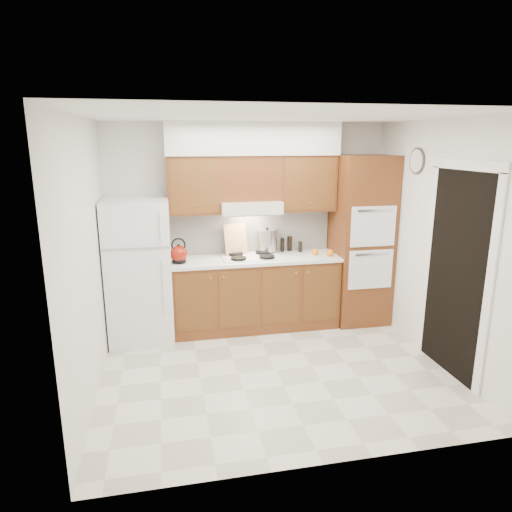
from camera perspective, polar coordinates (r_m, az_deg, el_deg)
The scene contains 26 objects.
floor at distance 5.02m, azimuth 2.42°, elevation -14.03°, with size 3.60×3.60×0.00m, color beige.
ceiling at distance 4.43m, azimuth 2.79°, elevation 17.11°, with size 3.60×3.60×0.00m, color white.
wall_back at distance 5.99m, azimuth -0.93°, elevation 3.87°, with size 3.60×0.02×2.60m, color white.
wall_left at distance 4.48m, azimuth -20.37°, elevation -0.59°, with size 0.02×3.00×2.60m, color white.
wall_right at distance 5.28m, azimuth 21.89°, elevation 1.43°, with size 0.02×3.00×2.60m, color white.
fridge at distance 5.64m, azimuth -14.38°, elevation -1.82°, with size 0.75×0.72×1.72m, color white.
base_cabinets at distance 5.92m, azimuth -0.11°, elevation -4.76°, with size 2.11×0.60×0.90m, color brown.
countertop at distance 5.78m, azimuth -0.10°, elevation -0.37°, with size 2.13×0.62×0.04m, color white.
backsplash at distance 5.99m, azimuth -0.66°, elevation 3.10°, with size 2.11×0.03×0.56m, color white.
oven_cabinet at distance 6.15m, azimuth 12.96°, elevation 1.89°, with size 0.70×0.65×2.20m, color brown.
upper_cab_left at distance 5.66m, azimuth -7.85°, elevation 8.76°, with size 0.63×0.33×0.70m, color brown.
upper_cab_right at distance 5.93m, azimuth 6.25°, elevation 9.05°, with size 0.73×0.33×0.70m, color brown.
range_hood at distance 5.72m, azimuth -0.76°, elevation 6.18°, with size 0.75×0.45×0.15m, color silver.
upper_cab_over_hood at distance 5.74m, azimuth -0.89°, elevation 9.72°, with size 0.75×0.33×0.55m, color brown.
soffit at distance 5.72m, azimuth -0.37°, elevation 14.47°, with size 2.13×0.36×0.40m, color silver.
cooktop at distance 5.78m, azimuth -0.62°, elevation -0.10°, with size 0.74×0.50×0.01m, color white.
doorway at distance 5.05m, azimuth 23.67°, elevation -2.21°, with size 0.02×0.90×2.10m, color black.
wall_clock at distance 5.63m, azimuth 19.49°, elevation 11.14°, with size 0.30×0.30×0.02m, color #3F3833.
kettle at distance 5.56m, azimuth -9.62°, elevation 0.25°, with size 0.20×0.20×0.20m, color maroon.
cutting_board at distance 5.87m, azimuth -2.54°, elevation 2.06°, with size 0.31×0.02×0.41m, color #DCAF71.
stock_pot at distance 5.98m, azimuth 1.37°, elevation 1.97°, with size 0.26×0.26×0.27m, color #B1B0B5.
condiment_a at distance 6.08m, azimuth 3.33°, elevation 1.40°, with size 0.05×0.05×0.18m, color black.
condiment_b at distance 6.11m, azimuth 4.23°, elevation 1.56°, with size 0.06×0.06×0.20m, color black.
condiment_c at distance 6.08m, azimuth 5.55°, elevation 1.18°, with size 0.05×0.05×0.14m, color black.
orange_near at distance 5.90m, azimuth 9.27°, elevation 0.40°, with size 0.09×0.09×0.09m, color orange.
orange_far at distance 5.93m, azimuth 7.42°, elevation 0.51°, with size 0.08×0.08×0.08m, color #F79E0D.
Camera 1 is at (-1.09, -4.29, 2.38)m, focal length 32.00 mm.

